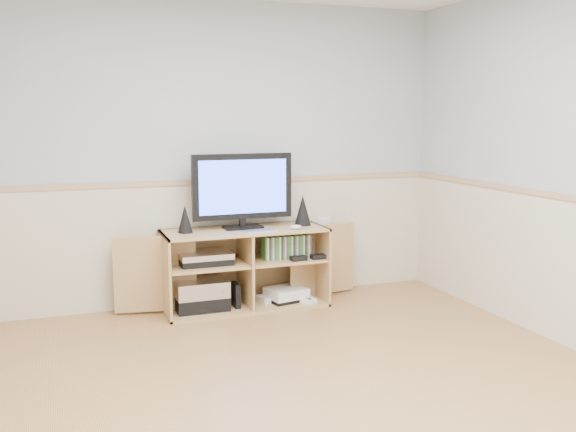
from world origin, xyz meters
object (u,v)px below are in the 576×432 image
object	(u,v)px
monitor	(242,188)
game_consoles	(285,295)
media_cabinet	(243,266)
keyboard	(260,231)

from	to	relation	value
monitor	game_consoles	size ratio (longest dim) A/B	1.80
media_cabinet	game_consoles	distance (m)	0.44
keyboard	game_consoles	world-z (taller)	keyboard
monitor	media_cabinet	bearing A→B (deg)	90.00
media_cabinet	game_consoles	size ratio (longest dim) A/B	4.51
keyboard	game_consoles	size ratio (longest dim) A/B	0.59
media_cabinet	keyboard	size ratio (longest dim) A/B	7.65
media_cabinet	game_consoles	xyz separation A→B (m)	(0.34, -0.07, -0.26)
media_cabinet	keyboard	distance (m)	0.39
media_cabinet	game_consoles	world-z (taller)	media_cabinet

